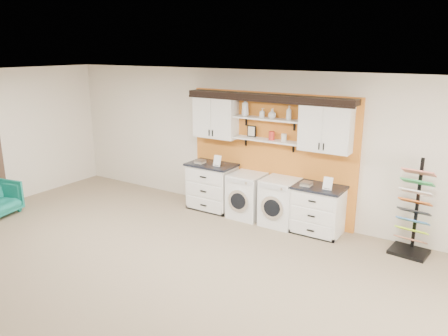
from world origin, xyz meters
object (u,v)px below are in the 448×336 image
Objects in this scene: base_cabinet_left at (212,186)px; washer at (247,195)px; dryer at (280,202)px; sample_rack at (413,224)px; base_cabinet_right at (318,209)px.

washer is (0.82, -0.00, -0.04)m from base_cabinet_left.
dryer is (1.53, -0.00, -0.04)m from base_cabinet_left.
base_cabinet_left is 1.13× the size of washer.
washer is at bearing -173.57° from sample_rack.
base_cabinet_right is 0.57× the size of sample_rack.
base_cabinet_right is 1.03× the size of washer.
base_cabinet_left is at bearing -173.77° from sample_rack.
sample_rack is at bearing 0.70° from washer.
base_cabinet_right is 1.44m from washer.
dryer reaches higher than base_cabinet_right.
sample_rack is (3.81, 0.03, 0.03)m from base_cabinet_left.
sample_rack is (2.29, 0.04, 0.07)m from dryer.
base_cabinet_left is at bearing 179.77° from washer.
dryer is 0.57× the size of sample_rack.
washer is 0.56× the size of sample_rack.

